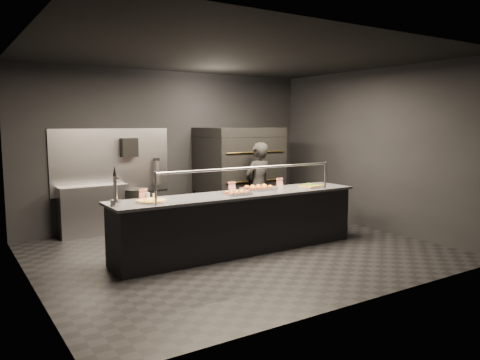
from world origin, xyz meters
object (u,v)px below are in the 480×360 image
(service_counter, at_px, (239,222))
(trash_bin, at_px, (136,210))
(slider_tray_a, at_px, (237,193))
(fire_extinguisher, at_px, (157,172))
(round_pizza, at_px, (151,201))
(towel_dispenser, at_px, (129,147))
(worker, at_px, (258,187))
(prep_shelf, at_px, (94,210))
(square_pizza, at_px, (311,186))
(beer_tap, at_px, (115,194))
(pizza_oven, at_px, (239,175))
(slider_tray_b, at_px, (259,188))

(service_counter, distance_m, trash_bin, 2.38)
(service_counter, bearing_deg, slider_tray_a, -142.79)
(fire_extinguisher, xyz_separation_m, round_pizza, (-1.10, -2.42, -0.12))
(towel_dispenser, distance_m, worker, 2.50)
(prep_shelf, bearing_deg, square_pizza, -38.33)
(service_counter, height_order, beer_tap, beer_tap)
(towel_dispenser, relative_size, slider_tray_a, 0.88)
(worker, bearing_deg, pizza_oven, -109.47)
(service_counter, bearing_deg, trash_bin, 111.08)
(pizza_oven, xyz_separation_m, prep_shelf, (-2.80, 0.42, -0.52))
(beer_tap, xyz_separation_m, worker, (3.02, 1.05, -0.25))
(slider_tray_a, distance_m, slider_tray_b, 0.60)
(square_pizza, relative_size, trash_bin, 0.54)
(service_counter, xyz_separation_m, fire_extinguisher, (-0.35, 2.40, 0.60))
(trash_bin, distance_m, worker, 2.30)
(pizza_oven, height_order, fire_extinguisher, pizza_oven)
(service_counter, height_order, pizza_oven, pizza_oven)
(round_pizza, bearing_deg, beer_tap, -179.16)
(round_pizza, relative_size, worker, 0.28)
(prep_shelf, xyz_separation_m, slider_tray_b, (2.06, -2.18, 0.50))
(service_counter, bearing_deg, towel_dispenser, 110.63)
(slider_tray_b, bearing_deg, towel_dispenser, 121.16)
(towel_dispenser, relative_size, square_pizza, 0.82)
(round_pizza, bearing_deg, trash_bin, 75.08)
(beer_tap, height_order, slider_tray_a, beer_tap)
(beer_tap, relative_size, round_pizza, 1.15)
(trash_bin, bearing_deg, slider_tray_a, -71.79)
(round_pizza, bearing_deg, slider_tray_b, 4.79)
(beer_tap, distance_m, round_pizza, 0.52)
(pizza_oven, bearing_deg, prep_shelf, 171.46)
(trash_bin, xyz_separation_m, worker, (1.92, -1.19, 0.43))
(beer_tap, distance_m, square_pizza, 3.35)
(fire_extinguisher, xyz_separation_m, trash_bin, (-0.50, -0.18, -0.66))
(service_counter, distance_m, square_pizza, 1.48)
(service_counter, bearing_deg, fire_extinguisher, 98.30)
(slider_tray_a, xyz_separation_m, slider_tray_b, (0.56, 0.22, 0.01))
(fire_extinguisher, bearing_deg, square_pizza, -54.48)
(worker, bearing_deg, fire_extinguisher, -55.01)
(fire_extinguisher, height_order, square_pizza, fire_extinguisher)
(prep_shelf, distance_m, slider_tray_a, 2.87)
(towel_dispenser, distance_m, round_pizza, 2.55)
(fire_extinguisher, bearing_deg, towel_dispenser, -178.96)
(slider_tray_b, height_order, square_pizza, slider_tray_b)
(fire_extinguisher, height_order, trash_bin, fire_extinguisher)
(fire_extinguisher, bearing_deg, service_counter, -81.70)
(beer_tap, relative_size, slider_tray_b, 0.90)
(pizza_oven, bearing_deg, square_pizza, -84.15)
(square_pizza, bearing_deg, beer_tap, 179.56)
(round_pizza, bearing_deg, prep_shelf, 93.67)
(beer_tap, bearing_deg, slider_tray_b, 3.97)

